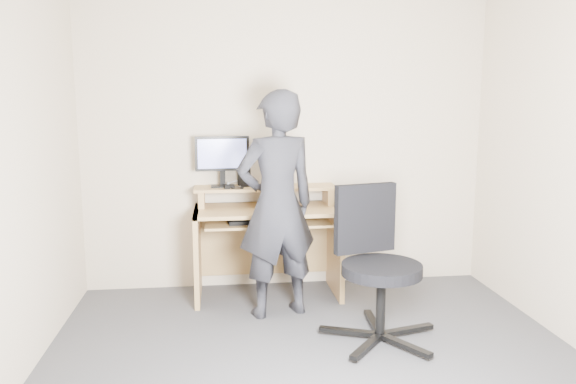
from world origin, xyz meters
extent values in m
plane|color=#48484C|center=(0.00, 0.00, 0.00)|extent=(3.50, 3.50, 0.00)
cube|color=#C0B299|center=(0.00, 1.75, 1.25)|extent=(3.50, 0.02, 2.50)
cube|color=tan|center=(-0.78, 1.45, 0.38)|extent=(0.04, 0.60, 0.75)
cube|color=tan|center=(0.38, 1.45, 0.38)|extent=(0.04, 0.60, 0.75)
cube|color=tan|center=(-0.20, 1.45, 0.73)|extent=(1.20, 0.60, 0.03)
cube|color=tan|center=(-0.20, 1.37, 0.64)|extent=(1.02, 0.38, 0.02)
cube|color=tan|center=(-0.74, 1.60, 0.82)|extent=(0.05, 0.28, 0.15)
cube|color=tan|center=(0.34, 1.60, 0.82)|extent=(0.05, 0.28, 0.15)
cube|color=tan|center=(-0.20, 1.60, 0.90)|extent=(1.20, 0.30, 0.02)
cube|color=tan|center=(-0.20, 1.74, 0.42)|extent=(1.20, 0.03, 0.65)
cube|color=black|center=(-0.56, 1.61, 0.92)|extent=(0.20, 0.13, 0.01)
cube|color=black|center=(-0.56, 1.63, 0.99)|extent=(0.04, 0.04, 0.13)
cube|color=black|center=(-0.56, 1.60, 1.19)|extent=(0.45, 0.07, 0.29)
cube|color=#808ADE|center=(-0.56, 1.59, 1.19)|extent=(0.40, 0.04, 0.24)
cube|color=black|center=(-0.38, 1.64, 1.01)|extent=(0.11, 0.15, 0.20)
cylinder|color=#B9B9BE|center=(-0.05, 1.60, 1.00)|extent=(0.08, 0.08, 0.17)
cube|color=black|center=(0.11, 1.57, 0.92)|extent=(0.09, 0.14, 0.01)
cube|color=black|center=(-0.53, 1.50, 0.93)|extent=(0.05, 0.05, 0.03)
torus|color=silver|center=(-0.45, 1.68, 0.92)|extent=(0.20, 0.20, 0.06)
cube|color=black|center=(-0.29, 1.36, 0.67)|extent=(0.47, 0.22, 0.03)
ellipsoid|color=black|center=(0.05, 1.35, 0.77)|extent=(0.11, 0.08, 0.04)
cube|color=black|center=(0.70, 0.50, 0.04)|extent=(0.41, 0.16, 0.03)
cube|color=black|center=(0.50, 0.66, 0.04)|extent=(0.08, 0.42, 0.03)
cube|color=black|center=(0.29, 0.52, 0.04)|extent=(0.40, 0.20, 0.03)
cube|color=black|center=(0.35, 0.27, 0.04)|extent=(0.30, 0.35, 0.03)
cube|color=black|center=(0.61, 0.26, 0.04)|extent=(0.27, 0.38, 0.03)
cylinder|color=black|center=(0.49, 0.44, 0.27)|extent=(0.07, 0.07, 0.43)
cylinder|color=black|center=(0.49, 0.44, 0.51)|extent=(0.54, 0.54, 0.08)
cube|color=black|center=(0.43, 0.67, 0.81)|extent=(0.46, 0.18, 0.49)
imported|color=black|center=(-0.16, 1.02, 0.86)|extent=(0.72, 0.57, 1.71)
camera|label=1|loc=(-0.58, -3.09, 1.65)|focal=35.00mm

